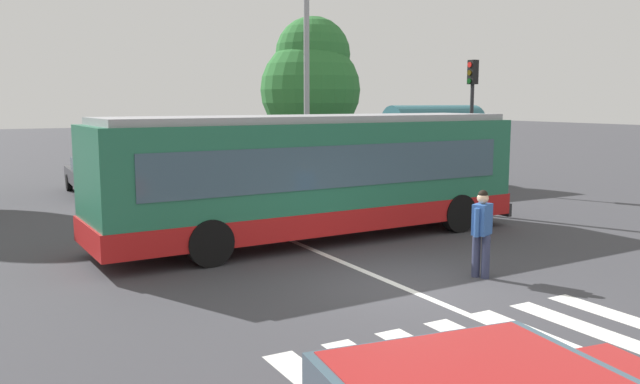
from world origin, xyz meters
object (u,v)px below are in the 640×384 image
at_px(city_transit_bus, 315,176).
at_px(twin_arm_street_lamp, 306,31).
at_px(pedestrian_crossing_street, 482,229).
at_px(parked_car_charcoal, 97,173).
at_px(parked_car_black, 294,163).
at_px(bus_stop_shelter, 434,127).
at_px(background_tree_right, 311,80).
at_px(parked_car_champagne, 237,167).
at_px(traffic_light_far_corner, 472,104).
at_px(parked_car_silver, 170,170).

xyz_separation_m(city_transit_bus, twin_arm_street_lamp, (3.26, 6.64, 4.26)).
distance_m(pedestrian_crossing_street, parked_car_charcoal, 16.13).
height_order(parked_car_black, bus_stop_shelter, bus_stop_shelter).
relative_size(pedestrian_crossing_street, background_tree_right, 0.24).
relative_size(parked_car_charcoal, background_tree_right, 0.62).
bearing_deg(parked_car_champagne, city_transit_bus, -101.17).
relative_size(parked_car_champagne, bus_stop_shelter, 1.11).
height_order(parked_car_charcoal, traffic_light_far_corner, traffic_light_far_corner).
distance_m(city_transit_bus, pedestrian_crossing_street, 4.83).
bearing_deg(traffic_light_far_corner, pedestrian_crossing_street, -130.83).
height_order(parked_car_silver, parked_car_champagne, same).
distance_m(parked_car_silver, twin_arm_street_lamp, 7.62).
relative_size(city_transit_bus, parked_car_black, 2.46).
xyz_separation_m(bus_stop_shelter, background_tree_right, (-1.80, 6.79, 1.98)).
xyz_separation_m(parked_car_charcoal, twin_arm_street_lamp, (6.51, -4.22, 5.08)).
height_order(city_transit_bus, parked_car_champagne, city_transit_bus).
relative_size(city_transit_bus, parked_car_charcoal, 2.44).
distance_m(twin_arm_street_lamp, background_tree_right, 7.43).
bearing_deg(city_transit_bus, parked_car_charcoal, 106.68).
bearing_deg(city_transit_bus, parked_car_champagne, 78.83).
height_order(city_transit_bus, pedestrian_crossing_street, city_transit_bus).
relative_size(parked_car_silver, traffic_light_far_corner, 0.92).
relative_size(parked_car_silver, parked_car_black, 1.01).
bearing_deg(background_tree_right, twin_arm_street_lamp, -119.33).
bearing_deg(parked_car_black, parked_car_silver, -178.57).
bearing_deg(parked_car_black, city_transit_bus, -114.07).
xyz_separation_m(city_transit_bus, traffic_light_far_corner, (9.40, 4.93, 1.71)).
height_order(parked_car_charcoal, parked_car_champagne, same).
bearing_deg(parked_car_charcoal, twin_arm_street_lamp, -32.96).
distance_m(parked_car_charcoal, bus_stop_shelter, 12.87).
bearing_deg(city_transit_bus, parked_car_black, 65.93).
bearing_deg(parked_car_charcoal, parked_car_silver, 0.23).
distance_m(parked_car_black, bus_stop_shelter, 6.30).
height_order(parked_car_champagne, background_tree_right, background_tree_right).
relative_size(pedestrian_crossing_street, bus_stop_shelter, 0.42).
bearing_deg(parked_car_black, pedestrian_crossing_street, -103.64).
bearing_deg(background_tree_right, bus_stop_shelter, -75.15).
bearing_deg(parked_car_silver, twin_arm_street_lamp, -48.25).
distance_m(parked_car_silver, parked_car_black, 5.44).
distance_m(parked_car_black, traffic_light_far_corner, 7.97).
xyz_separation_m(pedestrian_crossing_street, twin_arm_street_lamp, (2.14, 11.30, 4.88)).
distance_m(city_transit_bus, traffic_light_far_corner, 10.75).
relative_size(city_transit_bus, traffic_light_far_corner, 2.25).
bearing_deg(parked_car_charcoal, parked_car_champagne, -4.43).
xyz_separation_m(parked_car_silver, parked_car_champagne, (2.58, -0.42, 0.00)).
relative_size(pedestrian_crossing_street, parked_car_charcoal, 0.38).
height_order(pedestrian_crossing_street, bus_stop_shelter, bus_stop_shelter).
distance_m(parked_car_black, background_tree_right, 4.56).
distance_m(parked_car_charcoal, parked_car_silver, 2.74).
bearing_deg(pedestrian_crossing_street, background_tree_right, 72.07).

